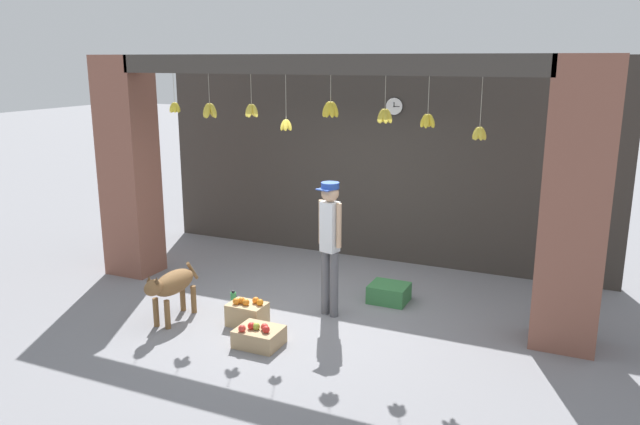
% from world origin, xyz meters
% --- Properties ---
extents(ground_plane, '(60.00, 60.00, 0.00)m').
position_xyz_m(ground_plane, '(0.00, 0.00, 0.00)').
color(ground_plane, gray).
extents(shop_back_wall, '(7.46, 0.12, 3.24)m').
position_xyz_m(shop_back_wall, '(0.00, 2.46, 1.62)').
color(shop_back_wall, '#38332D').
rests_on(shop_back_wall, ground_plane).
extents(shop_pillar_left, '(0.70, 0.60, 3.24)m').
position_xyz_m(shop_pillar_left, '(-3.08, 0.30, 1.62)').
color(shop_pillar_left, brown).
rests_on(shop_pillar_left, ground_plane).
extents(shop_pillar_right, '(0.70, 0.60, 3.24)m').
position_xyz_m(shop_pillar_right, '(3.08, 0.30, 1.62)').
color(shop_pillar_right, brown).
rests_on(shop_pillar_right, ground_plane).
extents(storefront_awning, '(5.56, 0.28, 0.94)m').
position_xyz_m(storefront_awning, '(-0.00, 0.12, 3.07)').
color(storefront_awning, '#3D3833').
extents(dog, '(0.28, 1.02, 0.70)m').
position_xyz_m(dog, '(-1.40, -0.99, 0.47)').
color(dog, brown).
rests_on(dog, ground_plane).
extents(shopkeeper, '(0.33, 0.30, 1.73)m').
position_xyz_m(shopkeeper, '(0.31, -0.02, 1.03)').
color(shopkeeper, '#56565B').
rests_on(shopkeeper, ground_plane).
extents(fruit_crate_oranges, '(0.45, 0.33, 0.35)m').
position_xyz_m(fruit_crate_oranges, '(-0.49, -0.72, 0.15)').
color(fruit_crate_oranges, tan).
rests_on(fruit_crate_oranges, ground_plane).
extents(fruit_crate_apples, '(0.50, 0.42, 0.28)m').
position_xyz_m(fruit_crate_apples, '(-0.08, -1.16, 0.11)').
color(fruit_crate_apples, tan).
rests_on(fruit_crate_apples, ground_plane).
extents(produce_box_green, '(0.51, 0.44, 0.24)m').
position_xyz_m(produce_box_green, '(0.86, 0.72, 0.12)').
color(produce_box_green, '#387A42').
rests_on(produce_box_green, ground_plane).
extents(water_bottle, '(0.08, 0.08, 0.28)m').
position_xyz_m(water_bottle, '(-0.87, -0.43, 0.13)').
color(water_bottle, '#38934C').
rests_on(water_bottle, ground_plane).
extents(wall_clock, '(0.27, 0.03, 0.27)m').
position_xyz_m(wall_clock, '(0.33, 2.39, 2.48)').
color(wall_clock, black).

